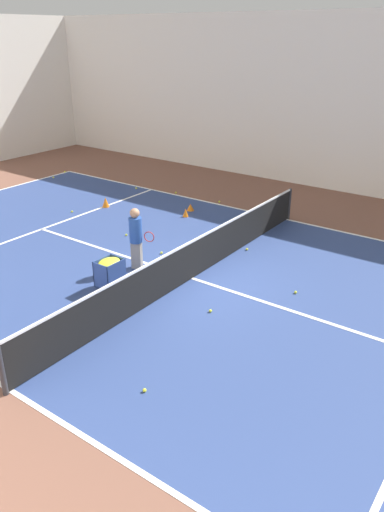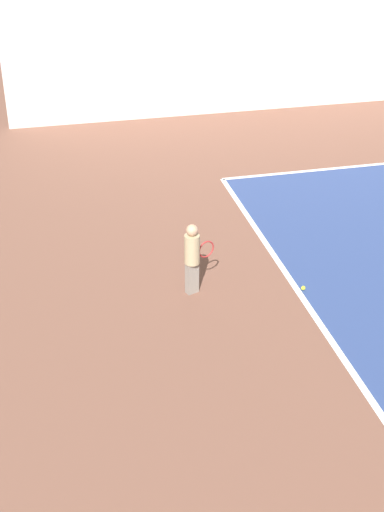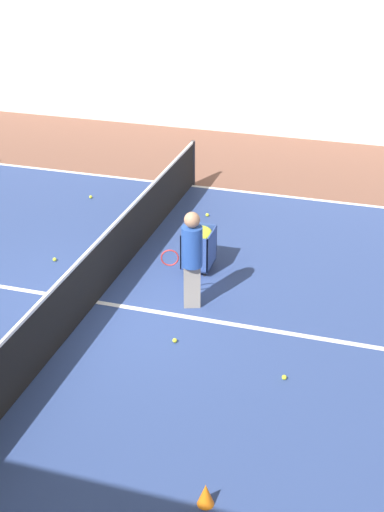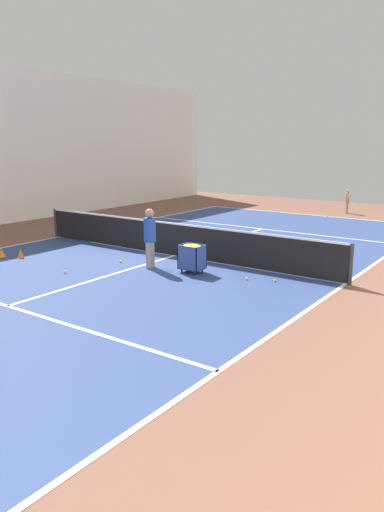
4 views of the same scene
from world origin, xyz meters
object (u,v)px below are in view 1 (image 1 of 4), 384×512
(tennis_net, at_px, (192,259))
(ball_cart, at_px, (110,268))
(training_cone_1, at_px, (186,213))
(training_cone_0, at_px, (106,202))
(coach_at_net, at_px, (136,235))

(tennis_net, xyz_separation_m, ball_cart, (-1.58, 1.26, 0.01))
(training_cone_1, bearing_deg, training_cone_0, 106.11)
(coach_at_net, height_order, training_cone_0, coach_at_net)
(training_cone_0, bearing_deg, coach_at_net, -126.09)
(tennis_net, xyz_separation_m, training_cone_0, (2.75, 5.75, -0.36))
(tennis_net, relative_size, coach_at_net, 6.65)
(tennis_net, bearing_deg, training_cone_1, 38.66)
(coach_at_net, relative_size, training_cone_1, 5.86)
(tennis_net, bearing_deg, coach_at_net, 102.93)
(training_cone_0, bearing_deg, training_cone_1, -73.89)
(training_cone_1, bearing_deg, ball_cart, -162.78)
(training_cone_0, relative_size, training_cone_1, 1.23)
(training_cone_0, xyz_separation_m, training_cone_1, (0.83, -2.89, -0.03))
(tennis_net, distance_m, coach_at_net, 1.60)
(coach_at_net, distance_m, ball_cart, 1.32)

